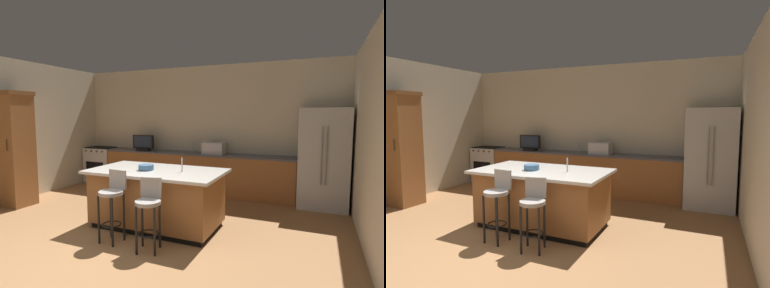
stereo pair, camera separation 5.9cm
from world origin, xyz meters
The scene contains 17 objects.
ground_plane centered at (0.00, 0.00, 0.00)m, with size 17.18×17.18×0.00m, color #996B42.
wall_back centered at (0.00, 4.30, 1.48)m, with size 6.93×0.12×2.96m, color beige.
wall_left centered at (-3.27, 2.15, 1.48)m, with size 0.12×4.70×2.96m, color beige.
wall_right centered at (3.27, 2.15, 1.48)m, with size 0.12×4.70×2.96m, color beige.
counter_back centered at (-0.05, 3.92, 0.46)m, with size 4.60×0.62×0.92m.
kitchen_island centered at (0.24, 1.66, 0.47)m, with size 2.14×1.17×0.93m.
refrigerator centered at (2.71, 3.83, 0.97)m, with size 0.90×0.81×1.94m.
range_oven centered at (-2.76, 3.91, 0.47)m, with size 0.80×0.63×0.94m.
cabinet_tower centered at (-2.94, 1.55, 1.17)m, with size 0.67×0.56×2.26m.
microwave centered at (0.43, 3.92, 1.06)m, with size 0.48×0.36×0.26m, color #B7BABF.
tv_monitor centered at (-1.41, 3.86, 1.10)m, with size 0.58×0.16×0.38m.
sink_faucet_back centered at (-0.15, 4.02, 1.04)m, with size 0.02×0.02×0.24m, color #B2B2B7.
sink_faucet_island centered at (0.69, 1.66, 1.04)m, with size 0.02×0.02×0.22m, color #B2B2B7.
bar_stool_left centered at (-0.05, 0.91, 0.62)m, with size 0.34×0.35×1.02m.
bar_stool_right centered at (0.57, 0.87, 0.58)m, with size 0.35×0.37×0.97m.
fruit_bowl centered at (0.09, 1.59, 0.97)m, with size 0.24×0.24×0.09m, color #3F668C.
tv_remote centered at (0.11, 1.54, 0.94)m, with size 0.04×0.17×0.02m, color black.
Camera 2 is at (2.67, -2.40, 1.81)m, focal length 27.79 mm.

